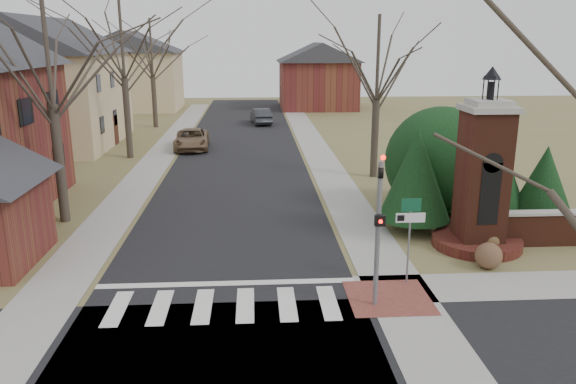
{
  "coord_description": "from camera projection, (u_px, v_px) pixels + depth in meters",
  "views": [
    {
      "loc": [
        0.92,
        -13.85,
        7.35
      ],
      "look_at": [
        2.15,
        6.0,
        1.92
      ],
      "focal_mm": 35.0,
      "sensor_mm": 36.0,
      "label": 1
    }
  ],
  "objects": [
    {
      "name": "main_street",
      "position": [
        240.0,
        156.0,
        36.4
      ],
      "size": [
        8.0,
        70.0,
        0.01
      ],
      "primitive_type": "cube",
      "color": "black",
      "rests_on": "ground"
    },
    {
      "name": "evergreen_near",
      "position": [
        416.0,
        174.0,
        21.78
      ],
      "size": [
        2.8,
        2.8,
        4.1
      ],
      "color": "#473D33",
      "rests_on": "ground"
    },
    {
      "name": "house_distant_left",
      "position": [
        131.0,
        69.0,
        59.59
      ],
      "size": [
        10.8,
        8.8,
        8.53
      ],
      "color": "beige",
      "rests_on": "ground"
    },
    {
      "name": "bare_tree_0",
      "position": [
        45.0,
        30.0,
        21.44
      ],
      "size": [
        8.05,
        8.05,
        11.15
      ],
      "color": "#473D33",
      "rests_on": "ground"
    },
    {
      "name": "evergreen_mass",
      "position": [
        441.0,
        157.0,
        24.27
      ],
      "size": [
        4.8,
        4.8,
        4.8
      ],
      "primitive_type": "sphere",
      "color": "black",
      "rests_on": "ground"
    },
    {
      "name": "curb_apron",
      "position": [
        389.0,
        298.0,
        16.47
      ],
      "size": [
        2.4,
        2.4,
        0.02
      ],
      "primitive_type": "cube",
      "color": "brown",
      "rests_on": "ground"
    },
    {
      "name": "bare_tree_2",
      "position": [
        151.0,
        43.0,
        46.62
      ],
      "size": [
        7.35,
        7.35,
        10.19
      ],
      "color": "#473D33",
      "rests_on": "ground"
    },
    {
      "name": "pickup_truck",
      "position": [
        192.0,
        139.0,
        38.67
      ],
      "size": [
        2.51,
        5.02,
        1.37
      ],
      "primitive_type": "imported",
      "rotation": [
        0.0,
        0.0,
        0.05
      ],
      "color": "brown",
      "rests_on": "ground"
    },
    {
      "name": "bare_tree_3",
      "position": [
        378.0,
        52.0,
        29.31
      ],
      "size": [
        7.0,
        7.0,
        9.7
      ],
      "color": "#473D33",
      "rests_on": "ground"
    },
    {
      "name": "house_distant_right",
      "position": [
        318.0,
        74.0,
        60.94
      ],
      "size": [
        8.8,
        8.8,
        7.3
      ],
      "color": "brown",
      "rests_on": "ground"
    },
    {
      "name": "stop_bar",
      "position": [
        227.0,
        284.0,
        17.43
      ],
      "size": [
        8.0,
        0.35,
        0.02
      ],
      "primitive_type": "cube",
      "color": "silver",
      "rests_on": "ground"
    },
    {
      "name": "bare_tree_1",
      "position": [
        121.0,
        27.0,
        33.87
      ],
      "size": [
        8.4,
        8.4,
        11.64
      ],
      "color": "#473D33",
      "rests_on": "ground"
    },
    {
      "name": "dry_shrub_right",
      "position": [
        489.0,
        239.0,
        20.09
      ],
      "size": [
        0.83,
        0.83,
        0.83
      ],
      "primitive_type": "sphere",
      "color": "brown",
      "rests_on": "ground"
    },
    {
      "name": "house_stucco_left",
      "position": [
        46.0,
        80.0,
        39.19
      ],
      "size": [
        9.8,
        12.8,
        9.28
      ],
      "color": "beige",
      "rests_on": "ground"
    },
    {
      "name": "distant_car",
      "position": [
        261.0,
        116.0,
        50.09
      ],
      "size": [
        2.0,
        4.39,
        1.4
      ],
      "primitive_type": "imported",
      "rotation": [
        0.0,
        0.0,
        3.27
      ],
      "color": "#313339",
      "rests_on": "ground"
    },
    {
      "name": "traffic_signal_pole",
      "position": [
        379.0,
        219.0,
        15.35
      ],
      "size": [
        0.28,
        0.41,
        4.5
      ],
      "color": "slate",
      "rests_on": "ground"
    },
    {
      "name": "ground",
      "position": [
        223.0,
        319.0,
        15.22
      ],
      "size": [
        120.0,
        120.0,
        0.0
      ],
      "primitive_type": "plane",
      "color": "olive",
      "rests_on": "ground"
    },
    {
      "name": "evergreen_mid",
      "position": [
        487.0,
        159.0,
        23.06
      ],
      "size": [
        3.4,
        3.4,
        4.7
      ],
      "color": "#473D33",
      "rests_on": "ground"
    },
    {
      "name": "brick_gate_monument",
      "position": [
        481.0,
        190.0,
        19.99
      ],
      "size": [
        3.2,
        3.2,
        6.47
      ],
      "color": "#532618",
      "rests_on": "ground"
    },
    {
      "name": "sidewalk_right_main",
      "position": [
        319.0,
        155.0,
        36.71
      ],
      "size": [
        2.0,
        60.0,
        0.02
      ],
      "primitive_type": "cube",
      "color": "gray",
      "rests_on": "ground"
    },
    {
      "name": "dry_shrub_left",
      "position": [
        489.0,
        256.0,
        18.5
      ],
      "size": [
        0.88,
        0.88,
        0.88
      ],
      "primitive_type": "sphere",
      "color": "brown",
      "rests_on": "ground"
    },
    {
      "name": "sidewalk_left",
      "position": [
        159.0,
        157.0,
        36.09
      ],
      "size": [
        2.0,
        60.0,
        0.02
      ],
      "primitive_type": "cube",
      "color": "gray",
      "rests_on": "ground"
    },
    {
      "name": "evergreen_far",
      "position": [
        545.0,
        180.0,
        22.4
      ],
      "size": [
        2.4,
        2.4,
        3.3
      ],
      "color": "#473D33",
      "rests_on": "ground"
    },
    {
      "name": "crosswalk_zone",
      "position": [
        224.0,
        306.0,
        15.99
      ],
      "size": [
        8.0,
        2.2,
        0.02
      ],
      "primitive_type": "cube",
      "color": "silver",
      "rests_on": "ground"
    },
    {
      "name": "sign_post",
      "position": [
        410.0,
        224.0,
        16.95
      ],
      "size": [
        0.9,
        0.07,
        2.75
      ],
      "color": "slate",
      "rests_on": "ground"
    }
  ]
}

